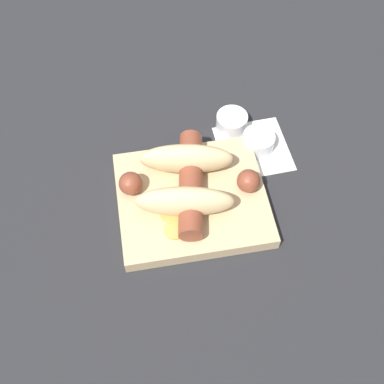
# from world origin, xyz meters

# --- Properties ---
(ground_plane) EXTENTS (3.00, 3.00, 0.00)m
(ground_plane) POSITION_xyz_m (0.00, 0.00, 0.00)
(ground_plane) COLOR #232326
(food_tray) EXTENTS (0.22, 0.20, 0.02)m
(food_tray) POSITION_xyz_m (0.00, 0.00, 0.01)
(food_tray) COLOR tan
(food_tray) RESTS_ON ground_plane
(bread_roll) EXTENTS (0.16, 0.14, 0.06)m
(bread_roll) POSITION_xyz_m (-0.01, 0.01, 0.05)
(bread_roll) COLOR #DBBC84
(bread_roll) RESTS_ON food_tray
(sausage) EXTENTS (0.21, 0.18, 0.04)m
(sausage) POSITION_xyz_m (-0.00, 0.01, 0.04)
(sausage) COLOR brown
(sausage) RESTS_ON food_tray
(pickled_veggies) EXTENTS (0.05, 0.07, 0.00)m
(pickled_veggies) POSITION_xyz_m (-0.04, -0.04, 0.02)
(pickled_veggies) COLOR #F99E4C
(pickled_veggies) RESTS_ON food_tray
(napkin) EXTENTS (0.12, 0.12, 0.00)m
(napkin) POSITION_xyz_m (0.12, 0.09, 0.00)
(napkin) COLOR white
(napkin) RESTS_ON ground_plane
(condiment_cup_near) EXTENTS (0.05, 0.05, 0.03)m
(condiment_cup_near) POSITION_xyz_m (0.13, 0.09, 0.01)
(condiment_cup_near) COLOR silver
(condiment_cup_near) RESTS_ON ground_plane
(condiment_cup_far) EXTENTS (0.05, 0.05, 0.03)m
(condiment_cup_far) POSITION_xyz_m (0.09, 0.14, 0.01)
(condiment_cup_far) COLOR silver
(condiment_cup_far) RESTS_ON ground_plane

